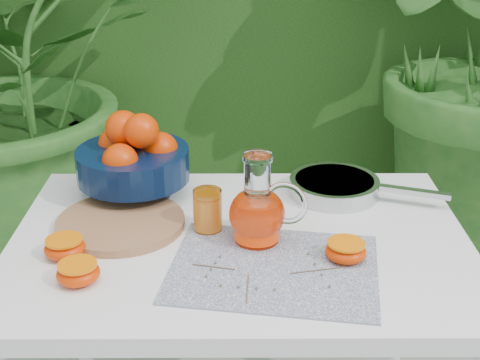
{
  "coord_description": "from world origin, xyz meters",
  "views": [
    {
      "loc": [
        0.14,
        -1.36,
        1.46
      ],
      "look_at": [
        0.14,
        -0.06,
        0.88
      ],
      "focal_mm": 50.0,
      "sensor_mm": 36.0,
      "label": 1
    }
  ],
  "objects_px": {
    "fruit_bowl": "(134,157)",
    "saute_pan": "(336,186)",
    "white_table": "(240,270)",
    "cutting_board": "(121,223)",
    "juice_pitcher": "(258,212)"
  },
  "relations": [
    {
      "from": "white_table",
      "to": "cutting_board",
      "type": "xyz_separation_m",
      "value": [
        -0.27,
        0.06,
        0.09
      ]
    },
    {
      "from": "saute_pan",
      "to": "cutting_board",
      "type": "bearing_deg",
      "value": -161.78
    },
    {
      "from": "fruit_bowl",
      "to": "juice_pitcher",
      "type": "xyz_separation_m",
      "value": [
        0.3,
        -0.24,
        -0.03
      ]
    },
    {
      "from": "cutting_board",
      "to": "fruit_bowl",
      "type": "bearing_deg",
      "value": 86.45
    },
    {
      "from": "fruit_bowl",
      "to": "saute_pan",
      "type": "height_order",
      "value": "fruit_bowl"
    },
    {
      "from": "white_table",
      "to": "juice_pitcher",
      "type": "bearing_deg",
      "value": -21.48
    },
    {
      "from": "cutting_board",
      "to": "saute_pan",
      "type": "relative_size",
      "value": 0.71
    },
    {
      "from": "juice_pitcher",
      "to": "saute_pan",
      "type": "height_order",
      "value": "juice_pitcher"
    },
    {
      "from": "white_table",
      "to": "cutting_board",
      "type": "relative_size",
      "value": 3.47
    },
    {
      "from": "fruit_bowl",
      "to": "saute_pan",
      "type": "xyz_separation_m",
      "value": [
        0.49,
        -0.0,
        -0.08
      ]
    },
    {
      "from": "fruit_bowl",
      "to": "saute_pan",
      "type": "distance_m",
      "value": 0.5
    },
    {
      "from": "cutting_board",
      "to": "fruit_bowl",
      "type": "distance_m",
      "value": 0.19
    },
    {
      "from": "white_table",
      "to": "juice_pitcher",
      "type": "height_order",
      "value": "juice_pitcher"
    },
    {
      "from": "fruit_bowl",
      "to": "cutting_board",
      "type": "bearing_deg",
      "value": -93.55
    },
    {
      "from": "cutting_board",
      "to": "saute_pan",
      "type": "xyz_separation_m",
      "value": [
        0.51,
        0.17,
        0.01
      ]
    }
  ]
}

